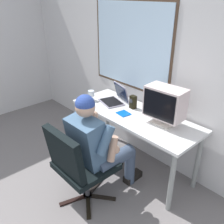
# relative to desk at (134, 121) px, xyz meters

# --- Properties ---
(wall_rear) EXTENTS (5.65, 0.08, 2.76)m
(wall_rear) POSITION_rel_desk_xyz_m (0.13, 0.37, 0.72)
(wall_rear) COLOR silver
(wall_rear) RESTS_ON ground
(desk) EXTENTS (1.62, 0.62, 0.75)m
(desk) POSITION_rel_desk_xyz_m (0.00, 0.00, 0.00)
(desk) COLOR gray
(desk) RESTS_ON ground
(office_chair) EXTENTS (0.59, 0.61, 0.91)m
(office_chair) POSITION_rel_desk_xyz_m (0.05, -0.86, -0.14)
(office_chair) COLOR black
(office_chair) RESTS_ON ground
(person_seated) EXTENTS (0.54, 0.80, 1.20)m
(person_seated) POSITION_rel_desk_xyz_m (0.04, -0.58, -0.04)
(person_seated) COLOR #42526C
(person_seated) RESTS_ON ground
(crt_monitor) EXTENTS (0.42, 0.26, 0.41)m
(crt_monitor) POSITION_rel_desk_xyz_m (0.38, 0.05, 0.34)
(crt_monitor) COLOR beige
(crt_monitor) RESTS_ON desk
(laptop) EXTENTS (0.38, 0.36, 0.23)m
(laptop) POSITION_rel_desk_xyz_m (-0.39, 0.07, 0.15)
(laptop) COLOR gray
(laptop) RESTS_ON desk
(wine_glass) EXTENTS (0.08, 0.08, 0.14)m
(wine_glass) POSITION_rel_desk_xyz_m (-0.64, -0.13, 0.18)
(wine_glass) COLOR silver
(wine_glass) RESTS_ON desk
(desk_speaker) EXTENTS (0.08, 0.07, 0.16)m
(desk_speaker) POSITION_rel_desk_xyz_m (-0.11, 0.10, 0.17)
(desk_speaker) COLOR black
(desk_speaker) RESTS_ON desk
(cd_case) EXTENTS (0.16, 0.14, 0.01)m
(cd_case) POSITION_rel_desk_xyz_m (-0.08, -0.09, 0.10)
(cd_case) COLOR blue
(cd_case) RESTS_ON desk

